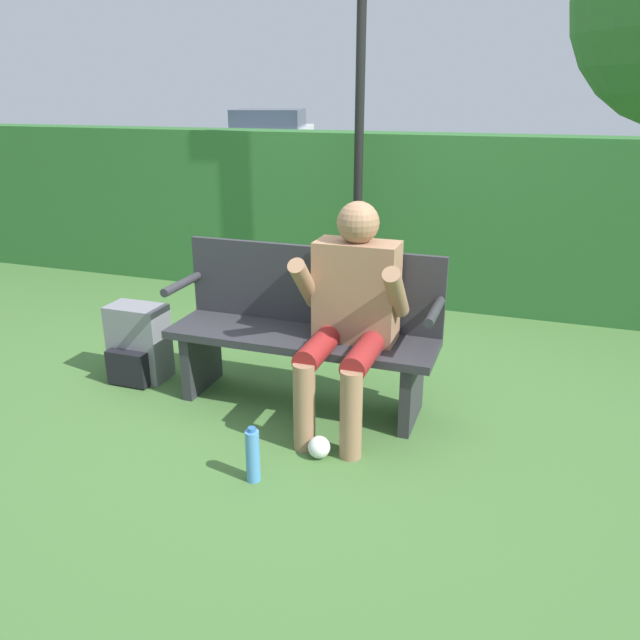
# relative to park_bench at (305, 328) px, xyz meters

# --- Properties ---
(ground_plane) EXTENTS (40.00, 40.00, 0.00)m
(ground_plane) POSITION_rel_park_bench_xyz_m (0.00, -0.07, -0.44)
(ground_plane) COLOR #426B33
(hedge_back) EXTENTS (12.00, 0.40, 1.39)m
(hedge_back) POSITION_rel_park_bench_xyz_m (0.00, 2.06, 0.25)
(hedge_back) COLOR #2D662D
(hedge_back) RESTS_ON ground
(park_bench) EXTENTS (1.52, 0.43, 0.89)m
(park_bench) POSITION_rel_park_bench_xyz_m (0.00, 0.00, 0.00)
(park_bench) COLOR #2D2D33
(park_bench) RESTS_ON ground
(person_seated) EXTENTS (0.57, 0.65, 1.18)m
(person_seated) POSITION_rel_park_bench_xyz_m (0.31, -0.13, 0.20)
(person_seated) COLOR #997051
(person_seated) RESTS_ON ground
(backpack) EXTENTS (0.35, 0.28, 0.47)m
(backpack) POSITION_rel_park_bench_xyz_m (-1.08, -0.07, -0.22)
(backpack) COLOR slate
(backpack) RESTS_ON ground
(water_bottle) EXTENTS (0.07, 0.07, 0.28)m
(water_bottle) POSITION_rel_park_bench_xyz_m (0.06, -0.85, -0.31)
(water_bottle) COLOR #4C8CCC
(water_bottle) RESTS_ON ground
(signpost) EXTENTS (0.38, 0.09, 2.90)m
(signpost) POSITION_rel_park_bench_xyz_m (-0.15, 1.58, 1.17)
(signpost) COLOR black
(signpost) RESTS_ON ground
(parked_car) EXTENTS (2.83, 4.39, 1.30)m
(parked_car) POSITION_rel_park_bench_xyz_m (-5.40, 11.92, 0.19)
(parked_car) COLOR silver
(parked_car) RESTS_ON ground
(litter_crumple) EXTENTS (0.11, 0.11, 0.11)m
(litter_crumple) POSITION_rel_park_bench_xyz_m (0.28, -0.57, -0.39)
(litter_crumple) COLOR silver
(litter_crumple) RESTS_ON ground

